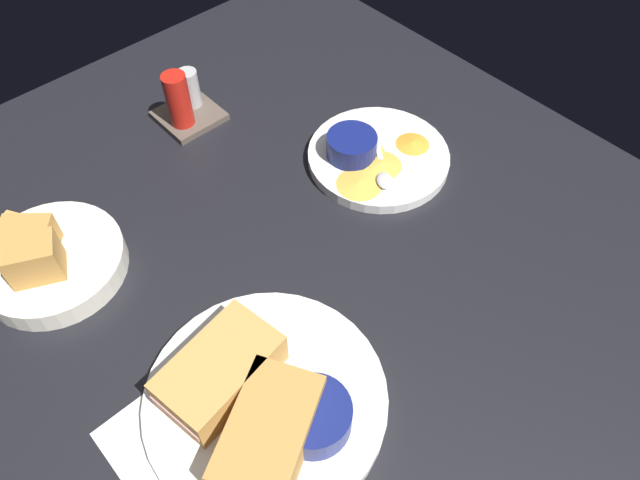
# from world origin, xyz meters

# --- Properties ---
(ground_plane) EXTENTS (1.10, 1.10, 0.03)m
(ground_plane) POSITION_xyz_m (0.00, 0.00, -0.01)
(ground_plane) COLOR black
(plate_sandwich_main) EXTENTS (0.26, 0.26, 0.02)m
(plate_sandwich_main) POSITION_xyz_m (-0.09, -0.12, 0.01)
(plate_sandwich_main) COLOR white
(plate_sandwich_main) RESTS_ON ground_plane
(sandwich_half_near) EXTENTS (0.14, 0.10, 0.05)m
(sandwich_half_near) POSITION_xyz_m (-0.12, -0.08, 0.04)
(sandwich_half_near) COLOR tan
(sandwich_half_near) RESTS_ON plate_sandwich_main
(sandwich_half_far) EXTENTS (0.15, 0.13, 0.05)m
(sandwich_half_far) POSITION_xyz_m (-0.12, -0.17, 0.04)
(sandwich_half_far) COLOR #C68C42
(sandwich_half_far) RESTS_ON plate_sandwich_main
(ramekin_dark_sauce) EXTENTS (0.08, 0.08, 0.04)m
(ramekin_dark_sauce) POSITION_xyz_m (-0.07, -0.18, 0.04)
(ramekin_dark_sauce) COLOR navy
(ramekin_dark_sauce) RESTS_ON plate_sandwich_main
(spoon_by_dark_ramekin) EXTENTS (0.02, 0.10, 0.01)m
(spoon_by_dark_ramekin) POSITION_xyz_m (-0.07, -0.12, 0.02)
(spoon_by_dark_ramekin) COLOR silver
(spoon_by_dark_ramekin) RESTS_ON plate_sandwich_main
(plate_chips_companion) EXTENTS (0.21, 0.21, 0.02)m
(plate_chips_companion) POSITION_xyz_m (0.26, 0.05, 0.01)
(plate_chips_companion) COLOR white
(plate_chips_companion) RESTS_ON ground_plane
(ramekin_light_gravy) EXTENTS (0.07, 0.07, 0.03)m
(ramekin_light_gravy) POSITION_xyz_m (0.23, 0.08, 0.03)
(ramekin_light_gravy) COLOR navy
(ramekin_light_gravy) RESTS_ON plate_chips_companion
(spoon_by_gravy_ramekin) EXTENTS (0.07, 0.09, 0.01)m
(spoon_by_gravy_ramekin) POSITION_xyz_m (0.24, 0.02, 0.02)
(spoon_by_gravy_ramekin) COLOR silver
(spoon_by_gravy_ramekin) RESTS_ON plate_chips_companion
(plantain_chip_scatter) EXTENTS (0.18, 0.16, 0.01)m
(plantain_chip_scatter) POSITION_xyz_m (0.25, 0.06, 0.02)
(plantain_chip_scatter) COLOR gold
(plantain_chip_scatter) RESTS_ON plate_chips_companion
(bread_basket_rear) EXTENTS (0.18, 0.18, 0.08)m
(bread_basket_rear) POSITION_xyz_m (-0.18, 0.19, 0.02)
(bread_basket_rear) COLOR silver
(bread_basket_rear) RESTS_ON ground_plane
(condiment_caddy) EXTENTS (0.09, 0.09, 0.10)m
(condiment_caddy) POSITION_xyz_m (0.11, 0.32, 0.03)
(condiment_caddy) COLOR brown
(condiment_caddy) RESTS_ON ground_plane
(paper_napkin_folded) EXTENTS (0.11, 0.09, 0.00)m
(paper_napkin_folded) POSITION_xyz_m (-0.20, -0.07, 0.00)
(paper_napkin_folded) COLOR white
(paper_napkin_folded) RESTS_ON ground_plane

